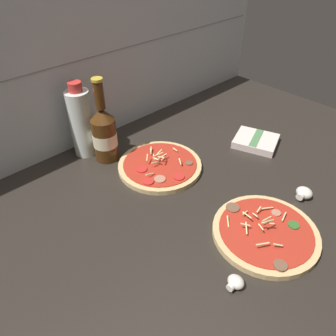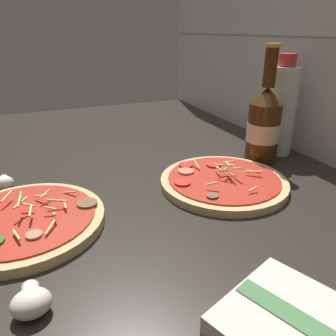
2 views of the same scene
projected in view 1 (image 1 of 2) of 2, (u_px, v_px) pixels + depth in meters
The scene contains 9 objects.
counter_slab at pixel (194, 202), 89.90cm from camera, with size 160.00×90.00×2.50cm.
tile_backsplash at pixel (88, 57), 98.51cm from camera, with size 160.00×1.13×60.00cm.
pizza_near at pixel (265, 233), 78.40cm from camera, with size 25.27×25.27×5.53cm.
pizza_far at pixel (160, 166), 99.61cm from camera, with size 25.35×25.35×4.99cm.
beer_bottle at pixel (104, 133), 98.95cm from camera, with size 7.50×7.50×26.42cm.
oil_bottle at pixel (81, 122), 100.29cm from camera, with size 7.20×7.20×24.02cm.
mushroom_left at pixel (235, 282), 67.30cm from camera, with size 3.82×3.64×2.55cm.
mushroom_right at pixel (304, 193), 88.70cm from camera, with size 4.64×4.42×3.09cm.
dish_towel at pixel (256, 141), 109.98cm from camera, with size 16.04×16.91×2.56cm.
Camera 1 is at (-50.58, -42.42, 63.43)cm, focal length 35.00 mm.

